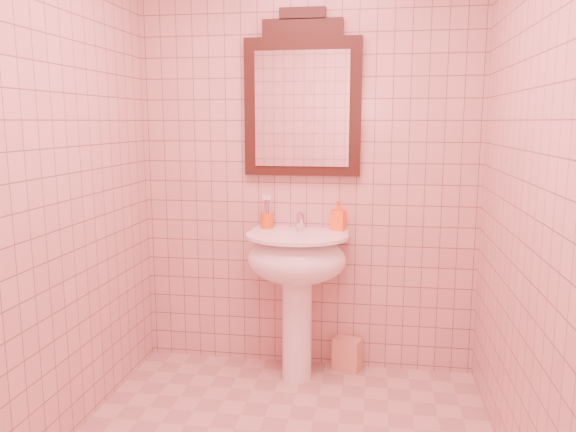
% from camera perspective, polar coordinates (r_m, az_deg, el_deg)
% --- Properties ---
extents(back_wall, '(2.00, 0.02, 2.50)m').
position_cam_1_polar(back_wall, '(3.32, 1.93, 5.47)').
color(back_wall, '#D29F92').
rests_on(back_wall, floor).
extents(pedestal_sink, '(0.58, 0.58, 0.86)m').
position_cam_1_polar(pedestal_sink, '(3.20, 0.91, -5.40)').
color(pedestal_sink, white).
rests_on(pedestal_sink, floor).
extents(faucet, '(0.04, 0.16, 0.11)m').
position_cam_1_polar(faucet, '(3.27, 1.27, -0.41)').
color(faucet, white).
rests_on(faucet, pedestal_sink).
extents(mirror, '(0.67, 0.06, 0.94)m').
position_cam_1_polar(mirror, '(3.29, 1.47, 11.72)').
color(mirror, black).
rests_on(mirror, back_wall).
extents(toothbrush_cup, '(0.07, 0.07, 0.17)m').
position_cam_1_polar(toothbrush_cup, '(3.32, -2.15, -0.40)').
color(toothbrush_cup, '#DD5112').
rests_on(toothbrush_cup, pedestal_sink).
extents(soap_dispenser, '(0.09, 0.10, 0.17)m').
position_cam_1_polar(soap_dispenser, '(3.26, 5.15, 0.05)').
color(soap_dispenser, orange).
rests_on(soap_dispenser, pedestal_sink).
extents(towel, '(0.19, 0.15, 0.20)m').
position_cam_1_polar(towel, '(3.52, 6.04, -13.76)').
color(towel, '#E8AD88').
rests_on(towel, floor).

